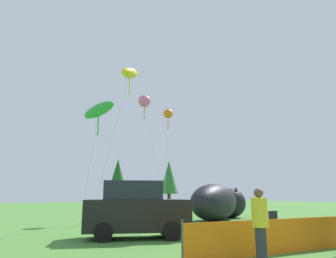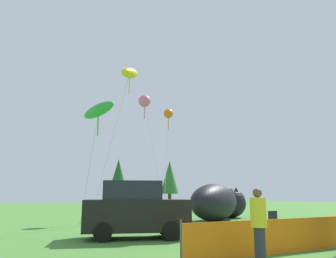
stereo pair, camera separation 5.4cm
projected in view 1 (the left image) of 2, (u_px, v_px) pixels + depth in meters
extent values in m
plane|color=#477F33|center=(214.00, 234.00, 13.53)|extent=(120.00, 120.00, 0.00)
cube|color=black|center=(137.00, 215.00, 12.44)|extent=(4.28, 3.14, 1.16)
cube|color=#1E232D|center=(132.00, 190.00, 12.59)|extent=(2.61, 2.31, 0.69)
cylinder|color=black|center=(165.00, 227.00, 13.34)|extent=(0.70, 0.48, 0.66)
cylinder|color=black|center=(172.00, 231.00, 11.72)|extent=(0.70, 0.48, 0.66)
cylinder|color=black|center=(104.00, 228.00, 12.95)|extent=(0.70, 0.48, 0.66)
cylinder|color=black|center=(103.00, 233.00, 11.33)|extent=(0.70, 0.48, 0.66)
cube|color=black|center=(269.00, 223.00, 14.01)|extent=(0.57, 0.57, 0.03)
cube|color=black|center=(273.00, 217.00, 13.84)|extent=(0.53, 0.05, 0.50)
cylinder|color=#A5A5AD|center=(261.00, 228.00, 14.04)|extent=(0.02, 0.02, 0.44)
cylinder|color=#A5A5AD|center=(269.00, 227.00, 14.28)|extent=(0.02, 0.02, 0.44)
cylinder|color=#A5A5AD|center=(269.00, 229.00, 13.65)|extent=(0.02, 0.02, 0.44)
cylinder|color=#A5A5AD|center=(277.00, 228.00, 13.88)|extent=(0.02, 0.02, 0.44)
ellipsoid|color=black|center=(215.00, 202.00, 20.53)|extent=(6.01, 4.72, 2.28)
ellipsoid|color=white|center=(215.00, 211.00, 20.43)|extent=(3.97, 3.24, 1.03)
sphere|color=black|center=(231.00, 203.00, 23.53)|extent=(2.06, 2.06, 2.06)
cone|color=black|center=(226.00, 191.00, 24.12)|extent=(0.58, 0.58, 0.62)
cone|color=black|center=(236.00, 191.00, 23.27)|extent=(0.58, 0.58, 0.62)
cube|color=orange|center=(284.00, 236.00, 9.29)|extent=(6.63, 0.67, 0.94)
cylinder|color=#4C4C51|center=(182.00, 242.00, 7.80)|extent=(0.05, 0.05, 1.04)
cylinder|color=#2D2D38|center=(261.00, 246.00, 7.84)|extent=(0.26, 0.26, 0.84)
cylinder|color=yellow|center=(259.00, 212.00, 7.99)|extent=(0.39, 0.39, 0.70)
sphere|color=brown|center=(258.00, 193.00, 8.08)|extent=(0.23, 0.23, 0.23)
cylinder|color=silver|center=(110.00, 147.00, 18.29)|extent=(1.40, 1.75, 8.48)
ellipsoid|color=yellow|center=(130.00, 73.00, 18.78)|extent=(1.82, 1.80, 1.22)
cylinder|color=yellow|center=(129.00, 85.00, 18.64)|extent=(0.06, 0.06, 1.20)
cylinder|color=silver|center=(166.00, 162.00, 23.97)|extent=(1.72, 2.09, 7.95)
sphere|color=orange|center=(168.00, 114.00, 26.04)|extent=(0.76, 0.76, 0.76)
cylinder|color=orange|center=(168.00, 122.00, 25.90)|extent=(0.06, 0.06, 1.20)
cylinder|color=silver|center=(89.00, 169.00, 16.60)|extent=(0.07, 1.87, 5.79)
ellipsoid|color=green|center=(99.00, 110.00, 16.42)|extent=(1.38, 2.23, 1.11)
cylinder|color=green|center=(98.00, 124.00, 16.28)|extent=(0.06, 0.06, 1.20)
cylinder|color=silver|center=(155.00, 158.00, 21.65)|extent=(0.85, 1.55, 8.04)
sphere|color=pink|center=(144.00, 101.00, 22.84)|extent=(0.85, 0.85, 0.85)
cylinder|color=pink|center=(144.00, 111.00, 22.70)|extent=(0.06, 0.06, 1.20)
cylinder|color=brown|center=(117.00, 199.00, 51.68)|extent=(0.55, 0.55, 1.73)
cone|color=#1E5623|center=(118.00, 176.00, 52.39)|extent=(3.04, 3.04, 5.53)
cylinder|color=brown|center=(169.00, 199.00, 54.94)|extent=(0.56, 0.56, 1.74)
cone|color=#2D6B2D|center=(169.00, 177.00, 55.66)|extent=(3.06, 3.06, 5.57)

